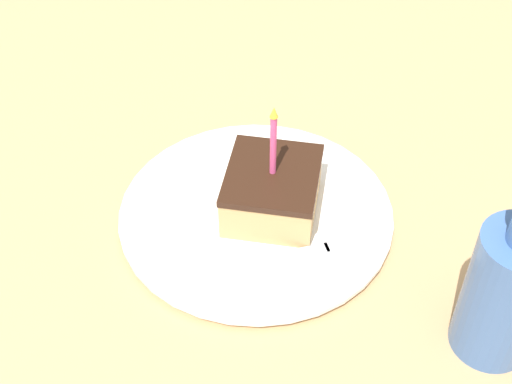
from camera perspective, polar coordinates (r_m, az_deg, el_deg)
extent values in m
cube|color=tan|center=(0.75, 0.84, -4.87)|extent=(2.40, 2.40, 0.04)
cylinder|color=white|center=(0.75, 0.00, -1.77)|extent=(0.27, 0.27, 0.01)
cylinder|color=white|center=(0.75, 0.00, -1.63)|extent=(0.29, 0.29, 0.01)
cube|color=tan|center=(0.73, 1.23, -0.07)|extent=(0.10, 0.09, 0.04)
cube|color=black|center=(0.71, 1.26, 1.40)|extent=(0.10, 0.09, 0.01)
cylinder|color=#E04C8C|center=(0.69, 1.31, 3.76)|extent=(0.01, 0.01, 0.07)
cone|color=yellow|center=(0.66, 1.36, 6.41)|extent=(0.01, 0.01, 0.01)
cube|color=silver|center=(0.69, -0.04, -5.61)|extent=(0.07, 0.13, 0.00)
cube|color=silver|center=(0.71, 7.23, -4.11)|extent=(0.04, 0.05, 0.00)
cylinder|color=#3F66A5|center=(0.64, 19.29, -7.76)|extent=(0.07, 0.07, 0.13)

